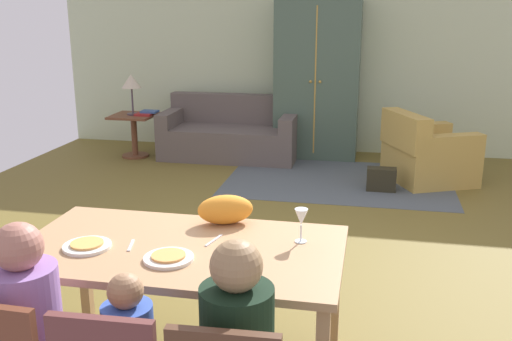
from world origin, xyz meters
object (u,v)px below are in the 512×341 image
Objects in this scene: armchair at (426,155)px; table_lamp at (131,83)px; couch at (231,135)px; plate_near_man at (87,246)px; wine_glass at (301,219)px; book_lower at (144,114)px; armoire at (317,79)px; plate_near_child at (169,258)px; dining_table at (181,259)px; cat at (225,209)px; book_upper at (150,112)px; handbag at (381,179)px; side_table at (134,129)px.

armchair is 2.11× the size of table_lamp.
couch and armchair have the same top height.
couch is (-0.45, 4.91, -0.47)m from plate_near_man.
book_lower is at bearing 121.53° from wine_glass.
wine_glass is 0.09× the size of armoire.
plate_near_child is 1.34× the size of wine_glass.
armoire reaches higher than book_lower.
cat reaches higher than dining_table.
armchair is 3.66m from book_lower.
plate_near_child reaches higher than book_upper.
dining_table is 0.20m from plate_near_child.
wine_glass is at bearing 15.52° from plate_near_man.
table_lamp is 3.52m from handbag.
dining_table is 2.93× the size of side_table.
armchair is 3.81m from side_table.
table_lamp is at bearing 115.94° from dining_table.
armchair reaches higher than book_lower.
table_lamp is at bearing 173.63° from armchair.
couch reaches higher than handbag.
armchair is at bearing -7.52° from book_upper.
dining_table is at bearing -79.11° from couch.
wine_glass reaches higher than cat.
side_table is (-1.28, -0.26, 0.07)m from couch.
table_lamp reaches higher than plate_near_man.
plate_near_child reaches higher than dining_table.
dining_table is at bearing -92.32° from armoire.
plate_near_child is at bearing -110.31° from armchair.
wine_glass reaches higher than book_lower.
cat is at bearing -111.02° from armchair.
dining_table is 6.80× the size of plate_near_child.
armoire is at bearing 87.68° from dining_table.
plate_near_child is 0.22× the size of armchair.
wine_glass reaches higher than plate_near_child.
plate_near_man is at bearing -164.48° from wine_glass.
cat is at bearing 38.32° from plate_near_man.
armchair is at bearing 69.69° from plate_near_child.
cat reaches higher than handbag.
armoire is 9.55× the size of book_upper.
book_lower is 0.69× the size of handbag.
book_lower is (0.16, -0.03, 0.22)m from side_table.
armoire is 6.56× the size of handbag.
cat is 4.04m from armchair.
dining_table is at bearing -66.55° from book_upper.
cat is 0.15× the size of armoire.
plate_near_man reaches higher than side_table.
plate_near_man is at bearing -84.72° from couch.
armoire is (0.21, 5.08, 0.36)m from dining_table.
table_lamp is (-3.79, 0.42, 0.69)m from armchair.
armchair is 3.62m from book_upper.
armoire is 9.55× the size of book_lower.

